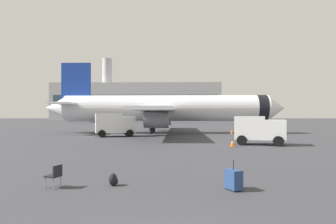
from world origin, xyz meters
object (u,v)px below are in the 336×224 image
at_px(cargo_van, 259,129).
at_px(rolling_suitcase, 233,179).
at_px(traveller_backpack, 113,180).
at_px(safety_cone_near, 232,132).
at_px(service_truck, 115,124).
at_px(safety_cone_mid, 233,143).
at_px(airplane_at_gate, 164,108).
at_px(gate_chair, 55,175).
at_px(safety_cone_far, 104,128).
at_px(airplane_taxiing, 92,115).

height_order(cargo_van, rolling_suitcase, cargo_van).
bearing_deg(cargo_van, traveller_backpack, -122.85).
bearing_deg(traveller_backpack, safety_cone_near, 70.99).
xyz_separation_m(service_truck, rolling_suitcase, (9.60, -26.04, -1.22)).
bearing_deg(safety_cone_mid, cargo_van, 29.62).
bearing_deg(airplane_at_gate, gate_chair, -95.38).
bearing_deg(rolling_suitcase, service_truck, 110.23).
bearing_deg(service_truck, traveller_backpack, -78.79).
xyz_separation_m(cargo_van, safety_cone_far, (-19.88, 23.69, -1.04)).
height_order(service_truck, safety_cone_near, service_truck).
relative_size(service_truck, safety_cone_mid, 8.81).
xyz_separation_m(safety_cone_mid, safety_cone_far, (-17.17, 25.23, 0.12)).
distance_m(service_truck, safety_cone_near, 16.68).
relative_size(cargo_van, traveller_backpack, 9.96).
bearing_deg(safety_cone_mid, traveller_backpack, -117.68).
bearing_deg(gate_chair, safety_cone_mid, 56.64).
xyz_separation_m(safety_cone_near, safety_cone_far, (-20.40, 8.45, 0.11)).
xyz_separation_m(safety_cone_mid, rolling_suitcase, (-2.88, -14.74, 0.10)).
relative_size(airplane_taxiing, safety_cone_mid, 40.10).
bearing_deg(traveller_backpack, airplane_at_gate, 88.32).
bearing_deg(cargo_van, safety_cone_far, 130.01).
xyz_separation_m(airplane_taxiing, rolling_suitcase, (32.65, -98.97, -2.05)).
relative_size(safety_cone_near, gate_chair, 0.70).
distance_m(airplane_at_gate, gate_chair, 33.19).
xyz_separation_m(airplane_taxiing, service_truck, (23.05, -72.93, -0.83)).
distance_m(safety_cone_near, gate_chair, 33.84).
distance_m(airplane_taxiing, safety_cone_mid, 91.44).
height_order(safety_cone_far, traveller_backpack, safety_cone_far).
distance_m(airplane_at_gate, safety_cone_mid, 19.74).
bearing_deg(gate_chair, safety_cone_near, 67.77).
relative_size(service_truck, cargo_van, 1.09).
distance_m(service_truck, traveller_backpack, 25.99).
bearing_deg(airplane_at_gate, service_truck, -130.42).
xyz_separation_m(airplane_at_gate, airplane_taxiing, (-29.05, 65.88, -1.21)).
height_order(cargo_van, safety_cone_mid, cargo_van).
height_order(airplane_at_gate, traveller_backpack, airplane_at_gate).
relative_size(cargo_van, safety_cone_near, 7.98).
bearing_deg(safety_cone_mid, safety_cone_far, 124.24).
bearing_deg(safety_cone_far, safety_cone_mid, -55.76).
height_order(rolling_suitcase, gate_chair, rolling_suitcase).
xyz_separation_m(service_truck, safety_cone_mid, (12.48, -11.30, -1.31)).
bearing_deg(rolling_suitcase, safety_cone_near, 79.04).
xyz_separation_m(airplane_at_gate, rolling_suitcase, (3.60, -33.09, -3.27)).
height_order(airplane_at_gate, safety_cone_mid, airplane_at_gate).
bearing_deg(service_truck, gate_chair, -83.60).
relative_size(airplane_taxiing, safety_cone_near, 39.77).
xyz_separation_m(traveller_backpack, gate_chair, (-2.15, -0.39, 0.27)).
distance_m(airplane_at_gate, safety_cone_near, 10.39).
height_order(safety_cone_near, safety_cone_far, safety_cone_far).
bearing_deg(traveller_backpack, safety_cone_far, 103.89).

